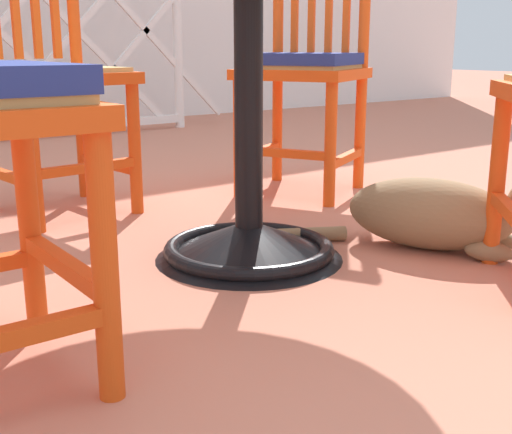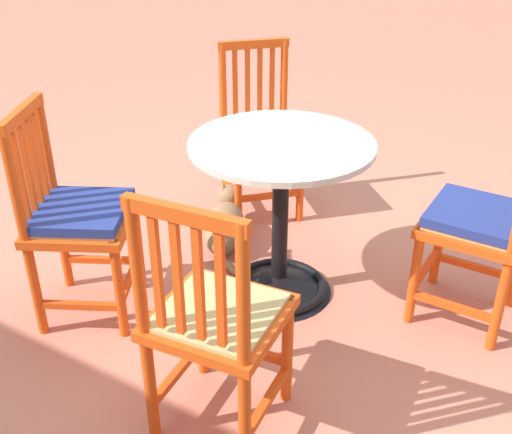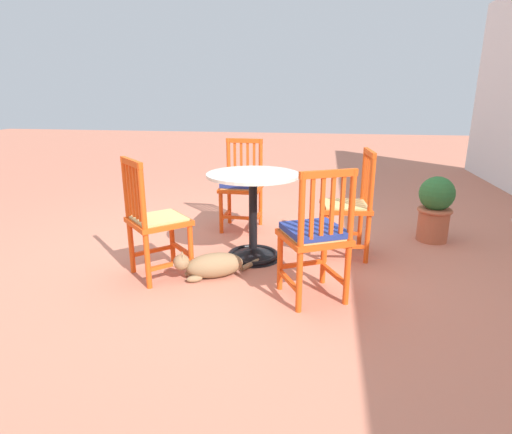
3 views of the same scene
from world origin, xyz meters
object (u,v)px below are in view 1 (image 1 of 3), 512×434
at_px(cafe_table, 249,148).
at_px(tabby_cat, 443,215).
at_px(orange_chair_by_planter, 305,69).
at_px(orange_chair_facing_out, 51,77).

distance_m(cafe_table, tabby_cat, 0.55).
xyz_separation_m(orange_chair_by_planter, orange_chair_facing_out, (-0.84, 0.26, -0.01)).
bearing_deg(tabby_cat, orange_chair_facing_out, 121.67).
height_order(cafe_table, orange_chair_by_planter, orange_chair_by_planter).
relative_size(cafe_table, tabby_cat, 1.27).
distance_m(orange_chair_by_planter, tabby_cat, 0.88).
xyz_separation_m(orange_chair_facing_out, tabby_cat, (0.64, -1.04, -0.34)).
height_order(orange_chair_by_planter, orange_chair_facing_out, same).
height_order(cafe_table, orange_chair_facing_out, orange_chair_facing_out).
xyz_separation_m(orange_chair_by_planter, tabby_cat, (-0.20, -0.79, -0.35)).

